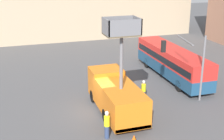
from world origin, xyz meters
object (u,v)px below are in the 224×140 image
(utility_truck, at_px, (116,93))
(traffic_light_pole, at_px, (188,58))
(traffic_cone_far_side, at_px, (134,140))
(road_worker_near_truck, at_px, (107,125))
(city_bus, at_px, (172,61))
(road_worker_directing, at_px, (143,90))

(utility_truck, distance_m, traffic_light_pole, 6.55)
(traffic_light_pole, height_order, traffic_cone_far_side, traffic_light_pole)
(traffic_light_pole, xyz_separation_m, road_worker_near_truck, (-7.87, -3.61, -2.78))
(utility_truck, xyz_separation_m, city_bus, (7.82, 5.89, 0.11))
(city_bus, relative_size, traffic_light_pole, 2.09)
(city_bus, bearing_deg, traffic_cone_far_side, 161.77)
(utility_truck, xyz_separation_m, traffic_cone_far_side, (-0.32, -4.65, -1.28))
(city_bus, relative_size, road_worker_directing, 6.52)
(city_bus, relative_size, traffic_cone_far_side, 15.69)
(road_worker_near_truck, distance_m, road_worker_directing, 6.65)
(city_bus, height_order, road_worker_directing, city_bus)
(utility_truck, relative_size, city_bus, 0.65)
(utility_truck, xyz_separation_m, road_worker_near_truck, (-1.68, -3.29, -0.64))
(road_worker_directing, height_order, traffic_cone_far_side, road_worker_directing)
(utility_truck, relative_size, road_worker_near_truck, 3.85)
(utility_truck, relative_size, traffic_cone_far_side, 10.16)
(road_worker_directing, relative_size, traffic_cone_far_side, 2.41)
(city_bus, bearing_deg, traffic_light_pole, -176.91)
(utility_truck, height_order, traffic_light_pole, utility_truck)
(utility_truck, distance_m, city_bus, 9.79)
(road_worker_near_truck, relative_size, road_worker_directing, 1.09)
(traffic_light_pole, distance_m, traffic_cone_far_side, 8.87)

